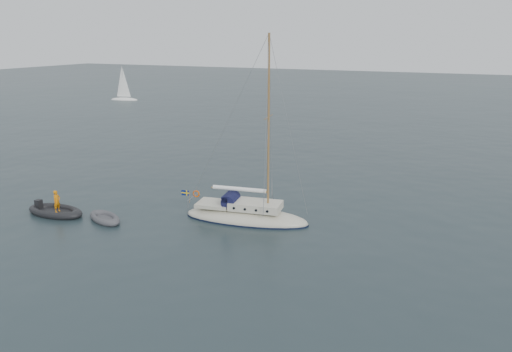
% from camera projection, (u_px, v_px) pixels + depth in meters
% --- Properties ---
extents(ground, '(300.00, 300.00, 0.00)m').
position_uv_depth(ground, '(253.00, 229.00, 31.12)').
color(ground, black).
rests_on(ground, ground).
extents(sailboat, '(8.70, 2.61, 12.38)m').
position_uv_depth(sailboat, '(246.00, 207.00, 32.42)').
color(sailboat, beige).
rests_on(sailboat, ground).
extents(dinghy, '(3.10, 1.40, 0.44)m').
position_uv_depth(dinghy, '(105.00, 218.00, 32.54)').
color(dinghy, '#48484D').
rests_on(dinghy, ground).
extents(rib, '(4.33, 1.97, 1.74)m').
position_uv_depth(rib, '(55.00, 211.00, 33.70)').
color(rib, black).
rests_on(rib, ground).
extents(distant_yacht_a, '(5.31, 2.83, 7.04)m').
position_uv_depth(distant_yacht_a, '(123.00, 84.00, 93.41)').
color(distant_yacht_a, white).
rests_on(distant_yacht_a, ground).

